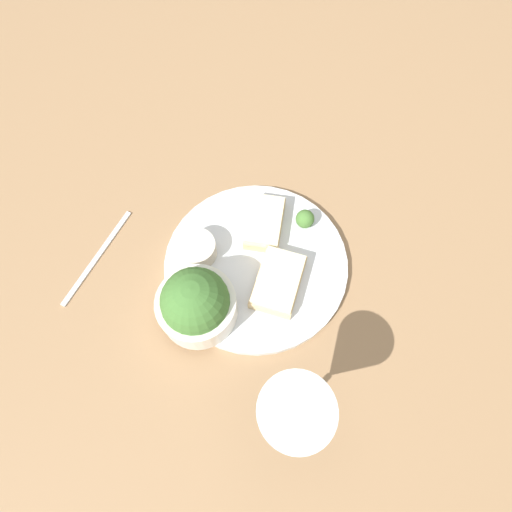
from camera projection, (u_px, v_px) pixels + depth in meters
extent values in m
plane|color=#93704C|center=(256.00, 265.00, 0.64)|extent=(4.00, 4.00, 0.00)
cylinder|color=silver|center=(256.00, 263.00, 0.64)|extent=(0.29, 0.29, 0.01)
cylinder|color=silver|center=(198.00, 307.00, 0.57)|extent=(0.11, 0.11, 0.05)
sphere|color=#3D6B2D|center=(195.00, 301.00, 0.55)|extent=(0.10, 0.10, 0.10)
cylinder|color=beige|center=(197.00, 249.00, 0.62)|extent=(0.06, 0.06, 0.03)
cylinder|color=#D14C38|center=(196.00, 246.00, 0.61)|extent=(0.05, 0.05, 0.01)
cube|color=#D1B27F|center=(278.00, 282.00, 0.60)|extent=(0.12, 0.11, 0.02)
cube|color=beige|center=(279.00, 279.00, 0.59)|extent=(0.11, 0.10, 0.01)
cube|color=#D1B27F|center=(265.00, 224.00, 0.65)|extent=(0.11, 0.09, 0.02)
cube|color=beige|center=(265.00, 220.00, 0.64)|extent=(0.10, 0.08, 0.01)
cylinder|color=silver|center=(287.00, 420.00, 0.54)|extent=(0.07, 0.07, 0.01)
cylinder|color=silver|center=(289.00, 418.00, 0.50)|extent=(0.01, 0.01, 0.08)
cone|color=silver|center=(294.00, 414.00, 0.44)|extent=(0.08, 0.08, 0.08)
sphere|color=#477533|center=(305.00, 219.00, 0.64)|extent=(0.03, 0.03, 0.03)
cube|color=silver|center=(97.00, 256.00, 0.65)|extent=(0.15, 0.12, 0.01)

